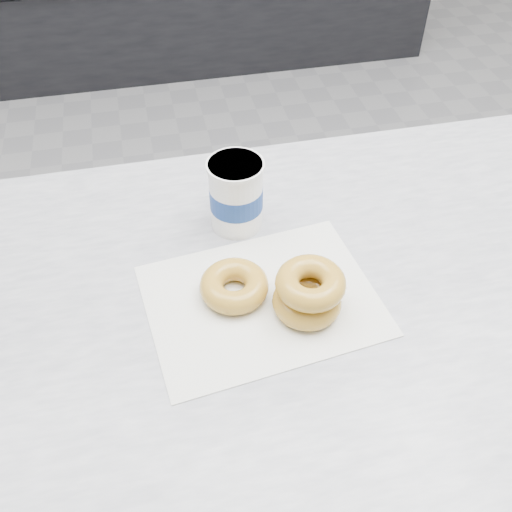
{
  "coord_description": "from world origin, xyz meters",
  "views": [
    {
      "loc": [
        -0.42,
        -1.16,
        1.56
      ],
      "look_at": [
        -0.29,
        -0.57,
        0.95
      ],
      "focal_mm": 40.0,
      "sensor_mm": 36.0,
      "label": 1
    }
  ],
  "objects_px": {
    "counter": "(391,407)",
    "donut_single": "(234,286)",
    "coffee_cup": "(236,194)",
    "donut_stack": "(309,292)"
  },
  "relations": [
    {
      "from": "donut_stack",
      "to": "coffee_cup",
      "type": "bearing_deg",
      "value": 107.3
    },
    {
      "from": "counter",
      "to": "donut_stack",
      "type": "distance_m",
      "value": 0.54
    },
    {
      "from": "counter",
      "to": "coffee_cup",
      "type": "relative_size",
      "value": 24.32
    },
    {
      "from": "donut_single",
      "to": "counter",
      "type": "bearing_deg",
      "value": -1.06
    },
    {
      "from": "counter",
      "to": "coffee_cup",
      "type": "bearing_deg",
      "value": 150.99
    },
    {
      "from": "coffee_cup",
      "to": "donut_stack",
      "type": "bearing_deg",
      "value": -80.2
    },
    {
      "from": "counter",
      "to": "donut_single",
      "type": "height_order",
      "value": "donut_single"
    },
    {
      "from": "counter",
      "to": "donut_single",
      "type": "relative_size",
      "value": 29.19
    },
    {
      "from": "counter",
      "to": "donut_single",
      "type": "bearing_deg",
      "value": 178.94
    },
    {
      "from": "donut_single",
      "to": "donut_stack",
      "type": "bearing_deg",
      "value": -26.85
    }
  ]
}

